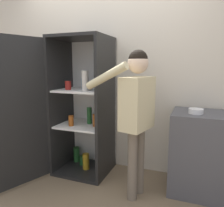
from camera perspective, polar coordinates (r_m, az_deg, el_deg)
name	(u,v)px	position (r m, az deg, el deg)	size (l,w,h in m)	color
ground_plane	(73,199)	(2.53, -10.23, -23.40)	(12.00, 12.00, 0.00)	#7A664C
wall_back	(108,74)	(3.00, -1.17, 7.78)	(7.00, 0.06, 2.55)	beige
refrigerator	(72,108)	(2.79, -10.51, -1.21)	(0.97, 1.23, 1.74)	black
person	(136,106)	(2.21, 6.40, -0.62)	(0.67, 0.50, 1.54)	#726656
counter	(198,152)	(2.62, 21.46, -11.79)	(0.57, 0.56, 0.89)	#4C4C51
bowl	(196,111)	(2.42, 21.06, -1.87)	(0.15, 0.15, 0.05)	white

